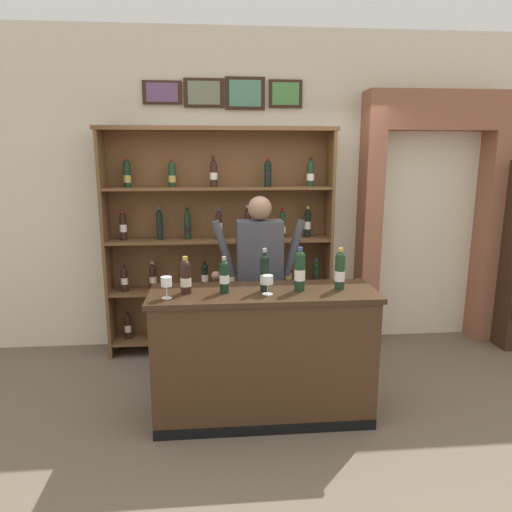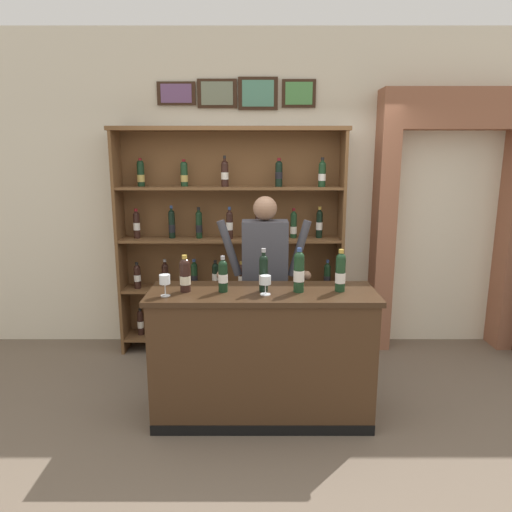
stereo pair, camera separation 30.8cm
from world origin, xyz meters
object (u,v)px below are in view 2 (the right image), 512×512
at_px(tasting_bottle_rosso, 261,273).
at_px(tasting_bottle_super_tuscan, 221,275).
at_px(tasting_bottle_prosecco, 183,275).
at_px(wine_glass_spare, 263,281).
at_px(wine_glass_right, 163,281).
at_px(wine_shelf, 229,237).
at_px(shopkeeper, 263,270).
at_px(tasting_bottle_chianti, 297,271).
at_px(tasting_counter, 260,355).
at_px(tasting_bottle_bianco, 338,272).

bearing_deg(tasting_bottle_rosso, tasting_bottle_super_tuscan, -176.98).
bearing_deg(tasting_bottle_prosecco, wine_glass_spare, -8.03).
bearing_deg(tasting_bottle_prosecco, wine_glass_right, -137.36).
bearing_deg(wine_shelf, tasting_bottle_prosecco, -101.00).
distance_m(wine_shelf, shopkeeper, 0.84).
relative_size(tasting_bottle_rosso, tasting_bottle_chianti, 0.98).
height_order(wine_shelf, tasting_bottle_rosso, wine_shelf).
distance_m(tasting_bottle_prosecco, wine_glass_right, 0.18).
height_order(tasting_bottle_rosso, wine_glass_right, tasting_bottle_rosso).
distance_m(tasting_counter, wine_glass_spare, 0.62).
bearing_deg(tasting_bottle_chianti, wine_shelf, 112.66).
xyz_separation_m(wine_shelf, tasting_counter, (0.31, -1.37, -0.68)).
bearing_deg(tasting_bottle_prosecco, tasting_bottle_chianti, -0.69).
xyz_separation_m(tasting_bottle_prosecco, tasting_bottle_chianti, (0.84, -0.01, 0.03)).
xyz_separation_m(tasting_bottle_super_tuscan, wine_glass_spare, (0.31, -0.08, -0.03)).
distance_m(wine_shelf, wine_glass_spare, 1.49).
distance_m(wine_shelf, tasting_bottle_prosecco, 1.40).
xyz_separation_m(wine_shelf, tasting_bottle_bianco, (0.89, -1.36, -0.02)).
bearing_deg(shopkeeper, tasting_bottle_rosso, -91.98).
height_order(tasting_bottle_rosso, wine_glass_spare, tasting_bottle_rosso).
bearing_deg(wine_glass_right, tasting_bottle_bianco, 5.61).
xyz_separation_m(tasting_bottle_super_tuscan, tasting_bottle_bianco, (0.87, 0.02, 0.02)).
height_order(tasting_counter, tasting_bottle_chianti, tasting_bottle_chianti).
xyz_separation_m(shopkeeper, wine_glass_spare, (-0.01, -0.70, 0.09)).
xyz_separation_m(tasting_bottle_super_tuscan, tasting_bottle_rosso, (0.30, 0.02, 0.01)).
distance_m(tasting_bottle_prosecco, tasting_bottle_rosso, 0.58).
bearing_deg(wine_shelf, tasting_bottle_bianco, -56.98).
distance_m(tasting_counter, tasting_bottle_rosso, 0.66).
bearing_deg(tasting_bottle_rosso, wine_glass_right, -169.92).
bearing_deg(tasting_counter, wine_glass_right, -170.01).
distance_m(shopkeeper, tasting_bottle_super_tuscan, 0.71).
bearing_deg(shopkeeper, wine_glass_right, -134.98).
distance_m(tasting_bottle_super_tuscan, tasting_bottle_bianco, 0.87).
height_order(tasting_bottle_prosecco, tasting_bottle_rosso, tasting_bottle_rosso).
distance_m(tasting_counter, tasting_bottle_bianco, 0.88).
distance_m(tasting_bottle_bianco, wine_glass_spare, 0.57).
distance_m(wine_shelf, wine_glass_right, 1.54).
height_order(wine_shelf, wine_glass_spare, wine_shelf).
height_order(shopkeeper, tasting_bottle_chianti, shopkeeper).
bearing_deg(wine_glass_right, tasting_bottle_prosecco, 42.64).
bearing_deg(tasting_bottle_super_tuscan, tasting_bottle_rosso, 3.02).
xyz_separation_m(shopkeeper, tasting_bottle_bianco, (0.55, -0.61, 0.14)).
height_order(tasting_bottle_super_tuscan, tasting_bottle_rosso, tasting_bottle_rosso).
height_order(tasting_counter, shopkeeper, shopkeeper).
height_order(tasting_counter, tasting_bottle_rosso, tasting_bottle_rosso).
distance_m(tasting_counter, tasting_bottle_super_tuscan, 0.71).
bearing_deg(shopkeeper, wine_shelf, 113.95).
relative_size(wine_shelf, tasting_bottle_prosecco, 8.35).
bearing_deg(wine_glass_spare, wine_shelf, 102.72).
bearing_deg(shopkeeper, tasting_bottle_chianti, -68.94).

